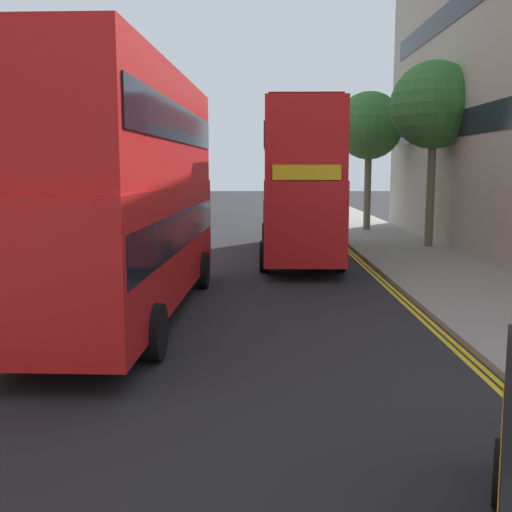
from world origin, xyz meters
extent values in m
cube|color=gray|center=(6.50, 16.00, 0.07)|extent=(4.00, 80.00, 0.14)
cube|color=yellow|center=(4.40, 14.00, 0.00)|extent=(0.10, 56.00, 0.01)
cube|color=yellow|center=(4.24, 14.00, 0.00)|extent=(0.10, 56.00, 0.01)
cube|color=red|center=(-2.44, 13.73, 1.74)|extent=(2.95, 10.90, 2.60)
cube|color=red|center=(-2.44, 13.73, 4.29)|extent=(2.89, 10.68, 2.50)
cube|color=black|center=(-2.44, 13.73, 2.04)|extent=(2.96, 10.47, 0.84)
cube|color=black|center=(-2.44, 13.73, 4.39)|extent=(2.94, 10.25, 0.80)
cube|color=yellow|center=(-2.22, 19.11, 3.29)|extent=(2.00, 0.14, 0.44)
cube|color=maroon|center=(-2.44, 13.73, 5.59)|extent=(2.66, 9.81, 0.10)
cylinder|color=black|center=(-3.55, 17.13, 0.52)|extent=(0.34, 1.05, 1.04)
cylinder|color=black|center=(-1.05, 17.03, 0.52)|extent=(0.34, 1.05, 1.04)
cylinder|color=black|center=(-3.83, 10.44, 0.52)|extent=(0.34, 1.05, 1.04)
cylinder|color=black|center=(-1.33, 10.34, 0.52)|extent=(0.34, 1.05, 1.04)
cube|color=red|center=(2.07, 23.09, 1.74)|extent=(2.74, 10.85, 2.60)
cube|color=red|center=(2.07, 23.09, 4.29)|extent=(2.68, 10.64, 2.50)
cube|color=black|center=(2.07, 23.09, 2.04)|extent=(2.76, 10.42, 0.84)
cube|color=black|center=(2.07, 23.09, 4.39)|extent=(2.74, 10.21, 0.80)
cube|color=yellow|center=(1.95, 17.71, 3.29)|extent=(2.00, 0.10, 0.44)
cube|color=maroon|center=(2.07, 23.09, 5.59)|extent=(2.46, 9.77, 0.10)
cylinder|color=black|center=(3.25, 19.71, 0.52)|extent=(0.32, 1.05, 1.04)
cylinder|color=black|center=(0.75, 19.77, 0.52)|extent=(0.32, 1.05, 1.04)
cylinder|color=black|center=(3.40, 26.41, 0.52)|extent=(0.32, 1.05, 1.04)
cylinder|color=black|center=(0.90, 26.46, 0.52)|extent=(0.32, 1.05, 1.04)
cylinder|color=black|center=(3.01, 5.56, 0.34)|extent=(0.47, 0.71, 0.68)
cylinder|color=#6B6047|center=(7.76, 25.43, 2.52)|extent=(0.34, 0.34, 4.75)
cylinder|color=#6B6047|center=(8.22, 25.34, 5.22)|extent=(0.31, 0.98, 0.74)
cylinder|color=#6B6047|center=(7.83, 26.07, 5.34)|extent=(1.33, 0.26, 0.98)
cylinder|color=#6B6047|center=(7.38, 25.65, 5.20)|extent=(0.56, 0.88, 0.71)
cylinder|color=#6B6047|center=(7.47, 25.13, 5.19)|extent=(0.73, 0.71, 0.68)
cylinder|color=#6B6047|center=(7.83, 24.74, 5.38)|extent=(1.45, 0.25, 1.06)
sphere|color=#33702D|center=(7.76, 25.43, 5.96)|extent=(3.57, 3.57, 3.57)
cylinder|color=#6B6047|center=(6.39, 32.38, 2.34)|extent=(0.36, 0.36, 4.40)
cylinder|color=#6B6047|center=(7.11, 32.20, 5.07)|extent=(0.49, 1.52, 1.12)
cylinder|color=#6B6047|center=(6.22, 32.75, 4.82)|extent=(0.83, 0.47, 0.65)
cylinder|color=#6B6047|center=(6.23, 31.80, 4.96)|extent=(1.24, 0.45, 0.92)
sphere|color=#33702D|center=(6.39, 32.38, 5.60)|extent=(3.52, 3.52, 3.52)
cube|color=black|center=(8.48, 22.61, 5.15)|extent=(0.04, 24.64, 1.00)
camera|label=1|loc=(0.48, -0.32, 3.43)|focal=43.16mm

